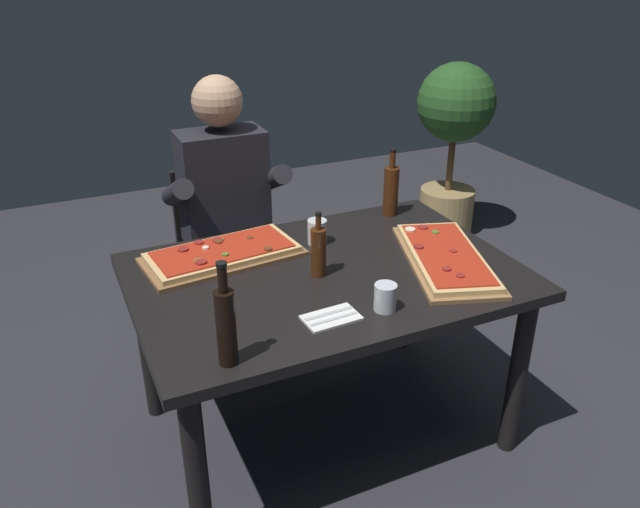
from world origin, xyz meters
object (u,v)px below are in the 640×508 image
Objects in this scene: wine_bottle_dark at (226,324)px; diner_chair at (224,249)px; oil_bottle_amber at (318,251)px; pizza_rectangular_front at (223,254)px; potted_plant_corner at (454,131)px; tumbler_near_camera at (317,233)px; seated_diner at (228,209)px; vinegar_bottle_green at (391,189)px; dining_table at (326,294)px; pizza_rectangular_left at (446,257)px; tumbler_far_side at (385,297)px.

diner_chair is at bearing 74.61° from wine_bottle_dark.
pizza_rectangular_front is at bearing 135.71° from oil_bottle_amber.
oil_bottle_amber is 2.23m from potted_plant_corner.
seated_diner reaches higher than tumbler_near_camera.
vinegar_bottle_green is (0.80, 0.12, 0.10)m from pizza_rectangular_front.
pizza_rectangular_front reaches higher than dining_table.
potted_plant_corner reaches higher than oil_bottle_amber.
pizza_rectangular_left is at bearing -15.02° from dining_table.
wine_bottle_dark is 1.18m from seated_diner.
dining_table is 0.19m from oil_bottle_amber.
potted_plant_corner reaches higher than tumbler_near_camera.
pizza_rectangular_left is 0.98m from wine_bottle_dark.
wine_bottle_dark is (-0.18, -0.65, 0.11)m from pizza_rectangular_front.
seated_diner is (-0.64, 0.36, -0.11)m from vinegar_bottle_green.
pizza_rectangular_front is at bearing -109.08° from seated_diner.
seated_diner is at bearing 101.35° from dining_table.
dining_table is 0.88m from diner_chair.
pizza_rectangular_front is 0.67m from diner_chair.
oil_bottle_amber is 2.66× the size of tumbler_far_side.
seated_diner is at bearing 124.73° from pizza_rectangular_left.
tumbler_far_side reaches higher than pizza_rectangular_left.
oil_bottle_amber is 0.21× the size of potted_plant_corner.
pizza_rectangular_front is at bearing 140.03° from dining_table.
pizza_rectangular_left is 0.58× the size of potted_plant_corner.
diner_chair is (0.16, 0.59, -0.27)m from pizza_rectangular_front.
pizza_rectangular_left is 0.52m from tumbler_near_camera.
diner_chair reaches higher than tumbler_far_side.
oil_bottle_amber is at bearing -82.50° from diner_chair.
tumbler_far_side is 0.11× the size of diner_chair.
vinegar_bottle_green reaches higher than tumbler_near_camera.
vinegar_bottle_green is at bearing 37.53° from dining_table.
oil_bottle_amber is at bearing -113.44° from tumbler_near_camera.
pizza_rectangular_front is 2.28m from potted_plant_corner.
pizza_rectangular_left is (0.76, -0.38, -0.00)m from pizza_rectangular_front.
wine_bottle_dark is at bearing -138.55° from potted_plant_corner.
tumbler_near_camera is 1.08× the size of tumbler_far_side.
tumbler_far_side is at bearing -78.77° from dining_table.
pizza_rectangular_left is 0.50m from oil_bottle_amber.
tumbler_far_side is at bearing -79.82° from diner_chair.
diner_chair is 0.28m from seated_diner.
tumbler_near_camera is at bearing 48.04° from wine_bottle_dark.
diner_chair reaches higher than pizza_rectangular_left.
diner_chair reaches higher than tumbler_near_camera.
seated_diner reaches higher than pizza_rectangular_left.
seated_diner reaches higher than oil_bottle_amber.
tumbler_near_camera is at bearing -161.39° from vinegar_bottle_green.
diner_chair is at bearing 109.69° from tumbler_near_camera.
dining_table is 14.06× the size of tumbler_near_camera.
vinegar_bottle_green is at bearing 84.47° from pizza_rectangular_left.
pizza_rectangular_left is 0.50× the size of seated_diner.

